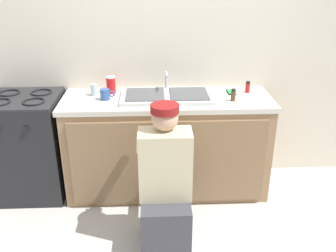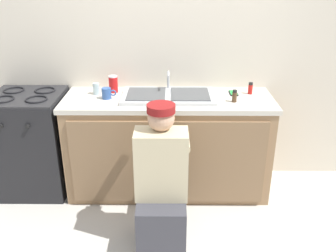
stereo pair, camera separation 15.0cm
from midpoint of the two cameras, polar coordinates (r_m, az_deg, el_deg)
ground_plane at (r=3.42m, az=1.27°, el=-11.92°), size 12.00×12.00×0.00m
back_wall at (r=3.51m, az=1.31°, el=11.48°), size 6.00×0.10×2.50m
counter_cabinet at (r=3.45m, az=1.27°, el=-3.21°), size 1.79×0.62×0.87m
countertop at (r=3.28m, az=1.34°, el=3.97°), size 1.83×0.62×0.04m
sink_double_basin at (r=3.26m, az=1.34°, el=4.65°), size 0.80×0.44×0.19m
stove_range at (r=3.64m, az=-18.86°, el=-2.43°), size 0.63×0.62×0.94m
plumber_person at (r=2.79m, az=0.55°, el=-9.66°), size 0.42×0.61×1.10m
water_glass at (r=3.39m, az=-9.63°, el=5.62°), size 0.06×0.06×0.10m
coffee_mug at (r=3.26m, az=-8.02°, el=4.94°), size 0.13×0.08×0.10m
spice_bottle_red at (r=3.45m, az=13.67°, el=5.58°), size 0.04×0.04×0.10m
cell_phone at (r=3.43m, az=11.19°, el=4.94°), size 0.07×0.14×0.01m
soda_cup_red at (r=3.42m, az=-7.09°, el=6.36°), size 0.08×0.08×0.15m
spice_bottle_pepper at (r=3.21m, az=11.42°, el=4.47°), size 0.04×0.04×0.10m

